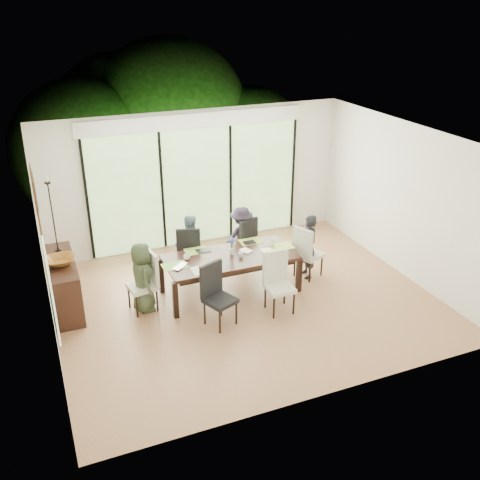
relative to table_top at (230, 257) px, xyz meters
name	(u,v)px	position (x,y,z in m)	size (l,w,h in m)	color
floor	(246,301)	(0.13, -0.38, -0.65)	(6.00, 5.00, 0.01)	brown
ceiling	(247,140)	(0.13, -0.38, 2.06)	(6.00, 5.00, 0.01)	white
wall_back	(196,179)	(0.13, 2.13, 0.70)	(6.00, 0.02, 2.70)	white
wall_front	(330,304)	(0.13, -2.89, 0.70)	(6.00, 0.02, 2.70)	silver
wall_left	(43,259)	(-2.88, -0.38, 0.70)	(0.02, 5.00, 2.70)	white
wall_right	(404,200)	(3.14, -0.38, 0.70)	(0.02, 5.00, 2.70)	white
glass_doors	(197,187)	(0.13, 2.09, 0.55)	(4.20, 0.02, 2.30)	#598C3F
blinds_header	(195,121)	(0.13, 2.08, 1.85)	(4.40, 0.06, 0.28)	white
mullion_a	(87,201)	(-1.97, 2.08, 0.55)	(0.05, 0.04, 2.30)	black
mullion_b	(162,192)	(-0.57, 2.08, 0.55)	(0.05, 0.04, 2.30)	black
mullion_c	(230,183)	(0.83, 2.08, 0.55)	(0.05, 0.04, 2.30)	black
mullion_d	(293,175)	(2.23, 2.08, 0.55)	(0.05, 0.04, 2.30)	black
side_window	(51,289)	(-2.84, -1.58, 0.85)	(0.02, 0.90, 1.00)	#8CAD7F
deck	(186,228)	(0.13, 3.02, -0.70)	(6.00, 1.80, 0.10)	#533223
rail_top	(174,191)	(0.13, 3.82, -0.10)	(6.00, 0.08, 0.06)	brown
foliage_left	(83,150)	(-1.67, 4.82, 0.79)	(3.20, 3.20, 3.20)	#14380F
foliage_mid	(170,121)	(0.53, 5.42, 1.15)	(4.00, 4.00, 4.00)	#14380F
foliage_right	(249,143)	(2.33, 4.62, 0.61)	(2.80, 2.80, 2.80)	#14380F
foliage_far	(124,126)	(-0.47, 6.12, 0.97)	(3.60, 3.60, 3.60)	#14380F
table_top	(230,257)	(0.00, 0.00, 0.00)	(2.16, 0.99, 0.05)	black
table_apron	(230,262)	(0.00, 0.00, -0.08)	(1.98, 0.81, 0.09)	black
table_leg_fl	(175,300)	(-1.08, -0.43, -0.34)	(0.08, 0.08, 0.62)	black
table_leg_fr	(299,275)	(1.08, -0.43, -0.34)	(0.08, 0.08, 0.62)	black
table_leg_bl	(161,276)	(-1.08, 0.43, -0.34)	(0.08, 0.08, 0.62)	black
table_leg_br	(277,254)	(1.08, 0.43, -0.34)	(0.08, 0.08, 0.62)	black
chair_left_end	(142,282)	(-1.50, 0.00, -0.15)	(0.41, 0.41, 0.99)	silver
chair_right_end	(309,251)	(1.50, 0.00, -0.15)	(0.41, 0.41, 0.99)	beige
chair_far_left	(189,250)	(-0.45, 0.85, -0.15)	(0.41, 0.41, 0.99)	black
chair_far_right	(241,241)	(0.55, 0.85, -0.15)	(0.41, 0.41, 0.99)	black
chair_near_left	(220,296)	(-0.50, -0.87, -0.15)	(0.41, 0.41, 0.99)	black
chair_near_right	(280,284)	(0.50, -0.87, -0.15)	(0.41, 0.41, 0.99)	silver
person_left_end	(142,277)	(-1.48, 0.00, -0.07)	(0.54, 0.34, 1.16)	#3A4830
person_right_end	(308,247)	(1.48, 0.00, -0.07)	(0.54, 0.34, 1.16)	black
person_far_left	(189,246)	(-0.45, 0.83, -0.07)	(0.54, 0.34, 1.16)	#7391A6
person_far_right	(242,237)	(0.55, 0.83, -0.07)	(0.54, 0.34, 1.16)	#241E2D
placemat_left	(175,266)	(-0.95, 0.00, 0.03)	(0.40, 0.29, 0.01)	#7AB440
placemat_right	(281,247)	(0.95, 0.00, 0.03)	(0.40, 0.29, 0.01)	#A4C245
placemat_far_l	(197,251)	(-0.45, 0.40, 0.03)	(0.40, 0.29, 0.01)	#77AB3D
placemat_far_r	(251,241)	(0.55, 0.40, 0.03)	(0.40, 0.29, 0.01)	#9AB23F
placemat_paper	(204,270)	(-0.55, -0.30, 0.03)	(0.40, 0.29, 0.01)	white
tablet_far_l	(203,250)	(-0.35, 0.35, 0.04)	(0.23, 0.16, 0.01)	black
tablet_far_r	(249,242)	(0.50, 0.35, 0.04)	(0.22, 0.15, 0.01)	black
papers	(270,250)	(0.70, -0.05, 0.03)	(0.27, 0.20, 0.00)	white
platter_base	(204,269)	(-0.55, -0.30, 0.04)	(0.23, 0.23, 0.02)	white
platter_snacks	(204,268)	(-0.55, -0.30, 0.06)	(0.18, 0.18, 0.01)	orange
vase	(232,251)	(0.05, 0.05, 0.08)	(0.07, 0.07, 0.11)	silver
hyacinth_stems	(232,246)	(0.05, 0.05, 0.19)	(0.04, 0.04, 0.14)	#337226
hyacinth_blooms	(232,241)	(0.05, 0.05, 0.28)	(0.10, 0.10, 0.10)	#4352A8
laptop	(182,267)	(-0.85, -0.10, 0.04)	(0.30, 0.19, 0.02)	silver
cup_a	(187,257)	(-0.70, 0.15, 0.07)	(0.11, 0.11, 0.09)	white
cup_b	(241,255)	(0.15, -0.10, 0.07)	(0.09, 0.09, 0.08)	white
cup_c	(271,244)	(0.80, 0.10, 0.07)	(0.11, 0.11, 0.09)	white
book	(243,252)	(0.25, 0.05, 0.04)	(0.15, 0.20, 0.02)	white
sideboard	(64,284)	(-2.63, 0.55, -0.23)	(0.42, 1.48, 0.83)	black
bowl	(61,261)	(-2.63, 0.45, 0.24)	(0.44, 0.44, 0.11)	brown
candlestick_base	(58,251)	(-2.63, 0.90, 0.20)	(0.09, 0.09, 0.04)	black
candlestick_shaft	(53,218)	(-2.63, 0.90, 0.78)	(0.02, 0.02, 1.16)	black
candlestick_pan	(47,183)	(-2.63, 0.90, 1.36)	(0.09, 0.09, 0.03)	black
candle	(47,179)	(-2.63, 0.90, 1.41)	(0.03, 0.03, 0.09)	silver
tapestry	(40,224)	(-2.84, 0.02, 1.05)	(0.02, 1.00, 1.50)	#8D4714
art_frame	(34,192)	(-2.84, 1.32, 1.10)	(0.03, 0.55, 0.65)	black
art_canvas	(35,192)	(-2.82, 1.32, 1.10)	(0.01, 0.45, 0.55)	#194551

